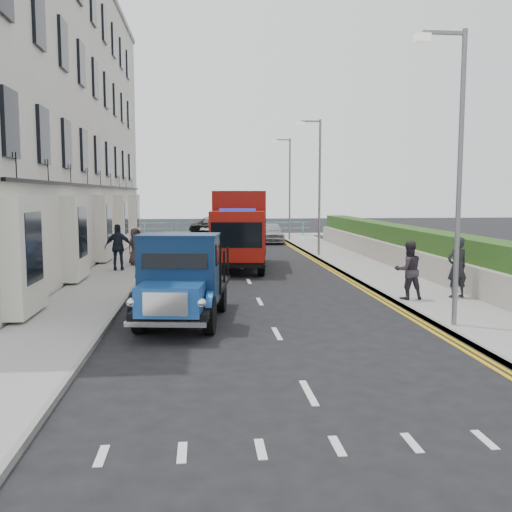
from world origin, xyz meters
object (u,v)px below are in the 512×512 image
bedford_lorry (180,285)px  parked_car_front (171,282)px  lamp_near (455,162)px  pedestrian_east_near (457,267)px  red_lorry (241,227)px  lamp_far (288,183)px  lamp_mid (317,179)px

bedford_lorry → parked_car_front: bearing=106.3°
lamp_near → parked_car_front: size_ratio=1.53×
pedestrian_east_near → bedford_lorry: bearing=4.5°
red_lorry → pedestrian_east_near: red_lorry is taller
bedford_lorry → red_lorry: (2.24, 11.09, 0.76)m
lamp_near → parked_car_front: (-6.78, 3.18, -3.22)m
lamp_far → parked_car_front: size_ratio=1.53×
lamp_far → bedford_lorry: bearing=-104.5°
bedford_lorry → red_lorry: 11.34m
parked_car_front → lamp_near: bearing=-20.5°
parked_car_front → red_lorry: bearing=78.5°
lamp_near → lamp_far: size_ratio=1.00×
lamp_mid → bedford_lorry: size_ratio=1.41×
red_lorry → parked_car_front: (-2.58, -8.91, -1.02)m
pedestrian_east_near → lamp_near: bearing=50.6°
red_lorry → pedestrian_east_near: size_ratio=3.58×
parked_car_front → lamp_mid: bearing=66.8°
lamp_far → bedford_lorry: 25.99m
lamp_far → pedestrian_east_near: size_ratio=3.77×
bedford_lorry → pedestrian_east_near: bedford_lorry is taller
lamp_mid → pedestrian_east_near: size_ratio=3.77×
lamp_near → pedestrian_east_near: (1.78, 3.49, -2.95)m
pedestrian_east_near → red_lorry: bearing=-67.6°
lamp_mid → lamp_far: size_ratio=1.00×
lamp_mid → lamp_near: bearing=-90.0°
lamp_near → lamp_far: 26.00m
lamp_near → parked_car_front: lamp_near is taller
bedford_lorry → lamp_mid: bearing=74.5°
lamp_far → lamp_near: bearing=-90.0°
lamp_far → pedestrian_east_near: 22.77m
lamp_near → bedford_lorry: bearing=171.3°
lamp_far → lamp_mid: bearing=-90.0°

